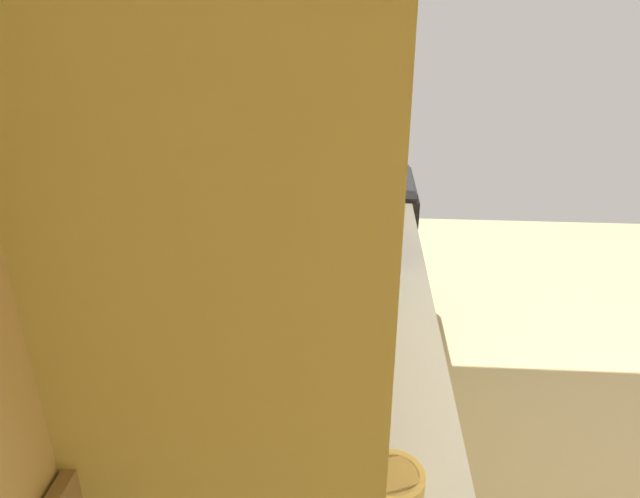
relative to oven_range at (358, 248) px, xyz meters
name	(u,v)px	position (x,y,z in m)	size (l,w,h in m)	color
wall_back	(245,204)	(-1.56, 0.38, 0.88)	(4.17, 0.12, 2.68)	#E6BE75
upper_cabinets	(302,68)	(-1.96, 0.15, 1.36)	(1.89, 0.34, 0.66)	#DED172
oven_range	(358,248)	(0.00, 0.00, 0.00)	(0.67, 0.66, 1.08)	black
microwave	(350,222)	(-0.95, 0.05, 0.57)	(0.49, 0.40, 0.27)	white
bowl	(391,480)	(-2.29, -0.08, 0.46)	(0.16, 0.16, 0.05)	gold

